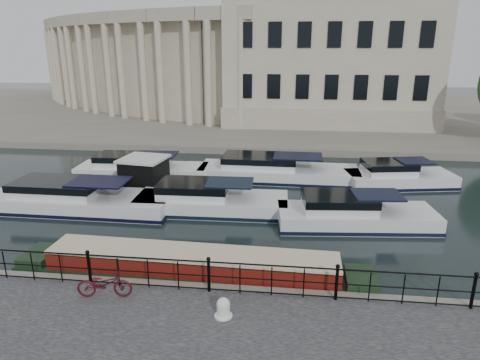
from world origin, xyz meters
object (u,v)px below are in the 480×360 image
bicycle (104,284)px  narrowboat (192,273)px  mooring_bollard (223,308)px  harbour_hut (145,177)px

bicycle → narrowboat: (2.31, 2.10, -0.64)m
mooring_bollard → narrowboat: bearing=120.0°
mooring_bollard → narrowboat: 3.13m
mooring_bollard → bicycle: bearing=171.4°
harbour_hut → narrowboat: bearing=-53.9°
bicycle → mooring_bollard: 3.90m
mooring_bollard → narrowboat: (-1.54, 2.68, -0.47)m
bicycle → mooring_bollard: bicycle is taller
bicycle → narrowboat: bearing=-55.4°
bicycle → mooring_bollard: (3.85, -0.58, -0.17)m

